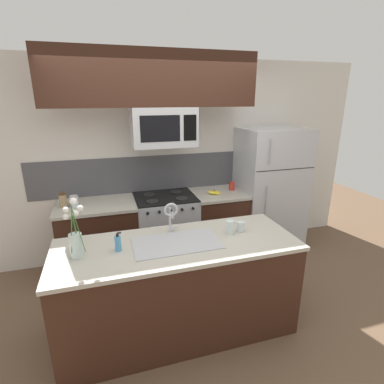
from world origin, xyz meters
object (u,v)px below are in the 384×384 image
object	(u,v)px
microwave	(163,127)
sink_faucet	(171,214)
spare_glass	(240,226)
flower_vase	(76,239)
banana_bunch	(215,193)
coffee_tin	(232,186)
drinking_glass	(230,227)
refrigerator	(269,190)
dish_soap_bottle	(118,243)
stove_range	(166,230)
storage_jar_tall	(63,200)
storage_jar_medium	(74,201)

from	to	relation	value
microwave	sink_faucet	xyz separation A→B (m)	(-0.16, -1.02, -0.68)
spare_glass	flower_vase	distance (m)	1.46
banana_bunch	coffee_tin	world-z (taller)	coffee_tin
drinking_glass	spare_glass	bearing A→B (deg)	11.62
microwave	refrigerator	bearing A→B (deg)	1.56
drinking_glass	flower_vase	size ratio (longest dim) A/B	0.27
spare_glass	dish_soap_bottle	bearing A→B (deg)	-177.15
dish_soap_bottle	spare_glass	xyz separation A→B (m)	(1.14, 0.06, -0.02)
coffee_tin	spare_glass	distance (m)	1.31
stove_range	flower_vase	size ratio (longest dim) A/B	1.93
sink_faucet	flower_vase	bearing A→B (deg)	-166.03
refrigerator	storage_jar_tall	world-z (taller)	refrigerator
storage_jar_medium	drinking_glass	world-z (taller)	storage_jar_medium
refrigerator	coffee_tin	bearing A→B (deg)	176.94
spare_glass	microwave	bearing A→B (deg)	112.57
flower_vase	storage_jar_medium	bearing A→B (deg)	94.72
refrigerator	drinking_glass	xyz separation A→B (m)	(-1.14, -1.23, 0.11)
coffee_tin	stove_range	bearing A→B (deg)	-176.96
stove_range	refrigerator	size ratio (longest dim) A/B	0.54
stove_range	flower_vase	world-z (taller)	flower_vase
microwave	coffee_tin	size ratio (longest dim) A/B	6.77
microwave	banana_bunch	xyz separation A→B (m)	(0.65, -0.04, -0.86)
microwave	spare_glass	size ratio (longest dim) A/B	7.85
spare_glass	flower_vase	world-z (taller)	flower_vase
storage_jar_tall	storage_jar_medium	xyz separation A→B (m)	(0.12, -0.01, -0.02)
microwave	flower_vase	xyz separation A→B (m)	(-0.97, -1.22, -0.73)
storage_jar_medium	dish_soap_bottle	distance (m)	1.30
coffee_tin	spare_glass	world-z (taller)	coffee_tin
spare_glass	refrigerator	bearing A→B (deg)	49.54
coffee_tin	flower_vase	size ratio (longest dim) A/B	0.23
sink_faucet	dish_soap_bottle	world-z (taller)	sink_faucet
refrigerator	storage_jar_medium	size ratio (longest dim) A/B	13.38
stove_range	dish_soap_bottle	size ratio (longest dim) A/B	5.64
coffee_tin	drinking_glass	xyz separation A→B (m)	(-0.58, -1.26, 0.01)
stove_range	drinking_glass	bearing A→B (deg)	-73.25
drinking_glass	banana_bunch	bearing A→B (deg)	75.87
refrigerator	drinking_glass	bearing A→B (deg)	-133.02
refrigerator	flower_vase	xyz separation A→B (m)	(-2.48, -1.26, 0.20)
microwave	flower_vase	bearing A→B (deg)	-128.54
drinking_glass	sink_faucet	bearing A→B (deg)	162.44
stove_range	storage_jar_tall	world-z (taller)	storage_jar_tall
sink_faucet	flower_vase	size ratio (longest dim) A/B	0.64
flower_vase	coffee_tin	bearing A→B (deg)	34.00
storage_jar_medium	coffee_tin	distance (m)	2.02
storage_jar_medium	sink_faucet	xyz separation A→B (m)	(0.92, -1.03, 0.13)
microwave	storage_jar_tall	size ratio (longest dim) A/B	4.37
banana_bunch	sink_faucet	world-z (taller)	sink_faucet
stove_range	drinking_glass	world-z (taller)	drinking_glass
flower_vase	storage_jar_tall	bearing A→B (deg)	100.12
sink_faucet	coffee_tin	bearing A→B (deg)	44.67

